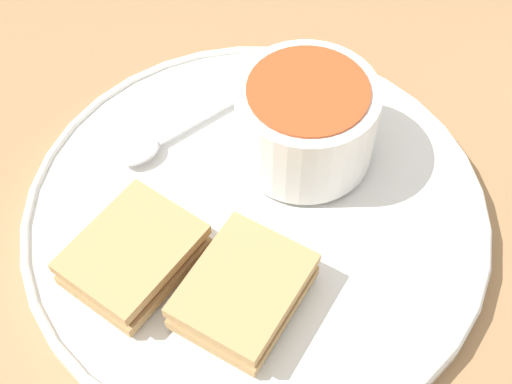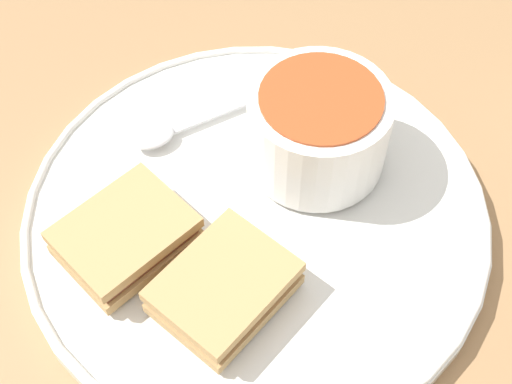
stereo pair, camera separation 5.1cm
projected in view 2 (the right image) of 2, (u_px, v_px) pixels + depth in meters
ground_plane at (256, 222)px, 0.54m from camera, size 2.40×2.40×0.00m
plate at (256, 214)px, 0.53m from camera, size 0.34×0.34×0.02m
soup_bowl at (318, 128)px, 0.52m from camera, size 0.11×0.11×0.07m
spoon at (166, 132)px, 0.56m from camera, size 0.10×0.10×0.01m
sandwich_half_near at (125, 236)px, 0.49m from camera, size 0.11×0.10×0.03m
sandwich_half_far at (217, 286)px, 0.47m from camera, size 0.11×0.10×0.03m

